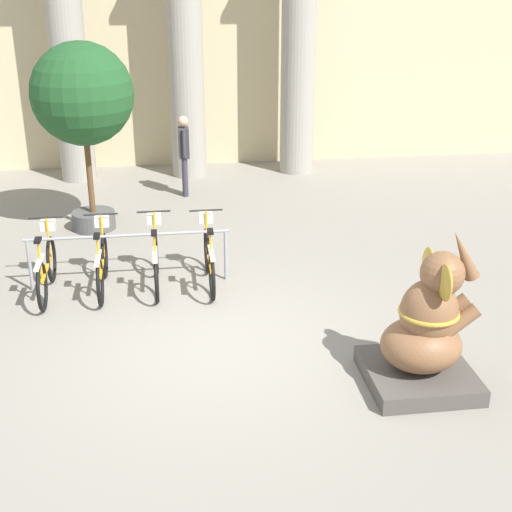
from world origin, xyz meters
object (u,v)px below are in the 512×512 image
potted_tree (83,99)px  bicycle_0 (47,267)px  bicycle_2 (156,259)px  elephant_statue (426,334)px  bicycle_3 (209,258)px  person_pedestrian (184,149)px  bicycle_1 (102,263)px

potted_tree → bicycle_0: bearing=-99.3°
bicycle_2 → elephant_statue: (2.84, -2.96, 0.20)m
potted_tree → bicycle_3: bearing=-54.9°
bicycle_2 → bicycle_3: (0.74, -0.04, 0.00)m
bicycle_3 → elephant_statue: elephant_statue is taller
person_pedestrian → bicycle_1: bearing=-107.4°
bicycle_3 → person_pedestrian: size_ratio=1.03×
bicycle_1 → bicycle_3: bearing=-1.0°
bicycle_2 → bicycle_0: bearing=-177.4°
bicycle_1 → bicycle_3: size_ratio=1.00×
bicycle_0 → bicycle_1: same height
elephant_statue → person_pedestrian: size_ratio=1.14×
person_pedestrian → potted_tree: 2.73m
elephant_statue → bicycle_0: bearing=146.3°
bicycle_2 → potted_tree: size_ratio=0.51×
bicycle_0 → elephant_statue: 5.21m
bicycle_1 → person_pedestrian: size_ratio=1.03×
bicycle_0 → bicycle_1: 0.75m
bicycle_3 → potted_tree: 3.64m
bicycle_0 → person_pedestrian: (2.08, 4.33, 0.53)m
bicycle_0 → person_pedestrian: person_pedestrian is taller
elephant_statue → person_pedestrian: elephant_statue is taller
bicycle_2 → person_pedestrian: (0.59, 4.26, 0.53)m
person_pedestrian → bicycle_2: bearing=-97.9°
bicycle_1 → bicycle_2: bearing=1.4°
bicycle_1 → elephant_statue: size_ratio=0.90×
bicycle_3 → person_pedestrian: bearing=92.0°
bicycle_2 → bicycle_1: bearing=-178.6°
elephant_statue → potted_tree: size_ratio=0.57×
bicycle_1 → bicycle_3: (1.49, -0.03, 0.00)m
bicycle_0 → bicycle_2: (1.49, 0.07, 0.00)m
elephant_statue → potted_tree: bearing=125.4°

